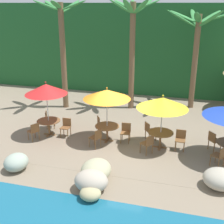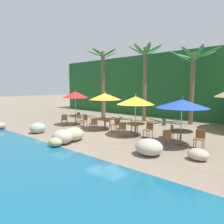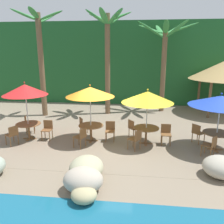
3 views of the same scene
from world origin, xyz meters
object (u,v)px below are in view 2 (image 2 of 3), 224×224
(dining_table_red, at_px, (76,117))
(chair_orange_left, at_px, (94,124))
(chair_orange_inland, at_px, (106,120))
(palm_tree_second, at_px, (145,71))
(chair_yellow_left, at_px, (122,128))
(palm_tree_nearest, at_px, (103,75))
(chair_blue_inland, at_px, (174,132))
(dining_table_yellow, at_px, (135,125))
(chair_yellow_seaward, at_px, (149,129))
(palm_tree_third, at_px, (193,71))
(chair_blue_seaward, at_px, (200,138))
(chair_blue_left, at_px, (166,137))
(umbrella_yellow, at_px, (136,100))
(umbrella_blue, at_px, (182,104))
(chair_red_seaward, at_px, (84,119))
(umbrella_red, at_px, (75,95))
(umbrella_orange, at_px, (105,96))
(chair_red_left, at_px, (64,119))
(dining_table_orange, at_px, (105,121))
(chair_orange_seaward, at_px, (116,124))
(chair_red_inland, at_px, (80,117))
(dining_table_blue, at_px, (181,133))

(dining_table_red, height_order, chair_orange_left, chair_orange_left)
(chair_orange_inland, relative_size, palm_tree_second, 0.14)
(chair_yellow_left, distance_m, palm_tree_nearest, 8.21)
(chair_blue_inland, bearing_deg, palm_tree_second, 134.82)
(dining_table_yellow, height_order, chair_yellow_seaward, chair_yellow_seaward)
(chair_orange_inland, bearing_deg, chair_orange_left, -80.01)
(dining_table_yellow, height_order, chair_yellow_left, chair_yellow_left)
(chair_yellow_left, relative_size, palm_tree_third, 0.15)
(chair_orange_inland, distance_m, chair_blue_inland, 5.18)
(dining_table_red, bearing_deg, chair_blue_seaward, -0.88)
(chair_blue_seaward, bearing_deg, chair_blue_left, -145.83)
(dining_table_red, relative_size, dining_table_yellow, 1.00)
(umbrella_yellow, height_order, chair_yellow_left, umbrella_yellow)
(umbrella_blue, bearing_deg, chair_red_seaward, 177.23)
(dining_table_red, bearing_deg, chair_blue_inland, 2.69)
(umbrella_red, relative_size, umbrella_yellow, 1.09)
(chair_blue_seaward, bearing_deg, chair_orange_inland, 171.95)
(palm_tree_second, bearing_deg, dining_table_red, -121.34)
(chair_yellow_seaward, distance_m, palm_tree_second, 6.81)
(umbrella_orange, xyz_separation_m, umbrella_blue, (5.25, -0.37, -0.18))
(chair_blue_left, bearing_deg, chair_orange_left, 176.66)
(chair_red_left, xyz_separation_m, umbrella_blue, (8.46, 0.52, 1.54))
(dining_table_yellow, relative_size, chair_blue_seaward, 1.26)
(chair_yellow_left, distance_m, chair_blue_left, 2.83)
(chair_red_left, bearing_deg, chair_red_seaward, 36.21)
(dining_table_orange, distance_m, dining_table_yellow, 2.43)
(chair_orange_inland, bearing_deg, palm_tree_third, 51.36)
(dining_table_yellow, distance_m, palm_tree_nearest, 8.09)
(umbrella_orange, height_order, dining_table_yellow, umbrella_orange)
(chair_orange_seaward, xyz_separation_m, chair_orange_inland, (-1.36, 0.54, 0.00))
(umbrella_blue, xyz_separation_m, chair_blue_inland, (-0.60, 0.61, -1.54))
(chair_orange_seaward, xyz_separation_m, chair_yellow_seaward, (2.44, -0.14, 0.00))
(chair_orange_inland, distance_m, palm_tree_nearest, 5.74)
(chair_red_inland, relative_size, umbrella_blue, 0.35)
(dining_table_blue, bearing_deg, palm_tree_nearest, 154.71)
(chair_orange_left, bearing_deg, umbrella_yellow, 15.68)
(umbrella_red, height_order, chair_red_inland, umbrella_red)
(chair_orange_inland, distance_m, palm_tree_second, 5.56)
(chair_red_inland, bearing_deg, chair_yellow_seaward, -5.51)
(dining_table_red, relative_size, chair_red_seaward, 1.26)
(umbrella_yellow, relative_size, dining_table_blue, 2.20)
(palm_tree_nearest, bearing_deg, dining_table_yellow, -32.53)
(chair_blue_seaward, bearing_deg, dining_table_blue, -171.95)
(chair_red_inland, distance_m, palm_tree_second, 6.50)
(chair_yellow_seaward, bearing_deg, umbrella_yellow, -174.84)
(chair_blue_seaward, bearing_deg, umbrella_orange, 177.64)
(dining_table_orange, bearing_deg, chair_orange_left, -106.96)
(dining_table_orange, relative_size, umbrella_blue, 0.45)
(umbrella_orange, distance_m, chair_orange_inland, 1.92)
(dining_table_yellow, xyz_separation_m, palm_tree_second, (-2.31, 4.86, 3.58))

